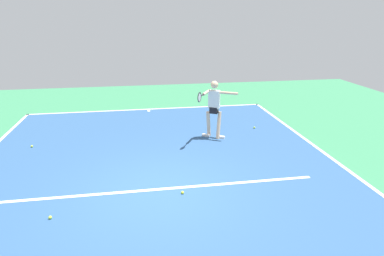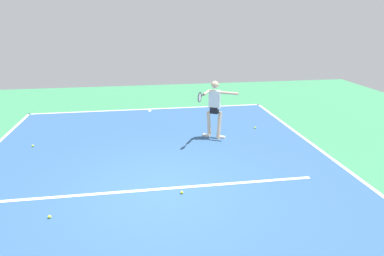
% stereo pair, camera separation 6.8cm
% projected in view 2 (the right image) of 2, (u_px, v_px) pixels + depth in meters
% --- Properties ---
extents(ground_plane, '(23.71, 23.71, 0.00)m').
position_uv_depth(ground_plane, '(161.00, 191.00, 7.39)').
color(ground_plane, '#388456').
extents(court_surface, '(9.60, 13.81, 0.00)m').
position_uv_depth(court_surface, '(161.00, 191.00, 7.39)').
color(court_surface, '#2D5484').
rests_on(court_surface, ground_plane).
extents(court_line_baseline_near, '(9.60, 0.10, 0.01)m').
position_uv_depth(court_line_baseline_near, '(150.00, 109.00, 13.79)').
color(court_line_baseline_near, white).
rests_on(court_line_baseline_near, ground_plane).
extents(court_line_sideline_left, '(0.10, 13.81, 0.01)m').
position_uv_depth(court_line_sideline_left, '(355.00, 175.00, 8.09)').
color(court_line_sideline_left, white).
rests_on(court_line_sideline_left, ground_plane).
extents(court_line_service, '(7.20, 0.10, 0.01)m').
position_uv_depth(court_line_service, '(160.00, 189.00, 7.46)').
color(court_line_service, white).
rests_on(court_line_service, ground_plane).
extents(court_line_centre_mark, '(0.10, 0.30, 0.01)m').
position_uv_depth(court_line_centre_mark, '(150.00, 110.00, 13.61)').
color(court_line_centre_mark, white).
rests_on(court_line_centre_mark, ground_plane).
extents(tennis_player, '(1.34, 1.08, 1.84)m').
position_uv_depth(tennis_player, '(214.00, 105.00, 10.25)').
color(tennis_player, beige).
rests_on(tennis_player, ground_plane).
extents(tennis_ball_by_sideline, '(0.07, 0.07, 0.07)m').
position_uv_depth(tennis_ball_by_sideline, '(255.00, 128.00, 11.42)').
color(tennis_ball_by_sideline, '#C6E53D').
rests_on(tennis_ball_by_sideline, ground_plane).
extents(tennis_ball_by_baseline, '(0.07, 0.07, 0.07)m').
position_uv_depth(tennis_ball_by_baseline, '(33.00, 146.00, 9.84)').
color(tennis_ball_by_baseline, '#C6E53D').
rests_on(tennis_ball_by_baseline, ground_plane).
extents(tennis_ball_near_service_line, '(0.07, 0.07, 0.07)m').
position_uv_depth(tennis_ball_near_service_line, '(49.00, 217.00, 6.38)').
color(tennis_ball_near_service_line, '#C6E53D').
rests_on(tennis_ball_near_service_line, ground_plane).
extents(tennis_ball_centre_court, '(0.07, 0.07, 0.07)m').
position_uv_depth(tennis_ball_centre_court, '(182.00, 192.00, 7.25)').
color(tennis_ball_centre_court, yellow).
rests_on(tennis_ball_centre_court, ground_plane).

